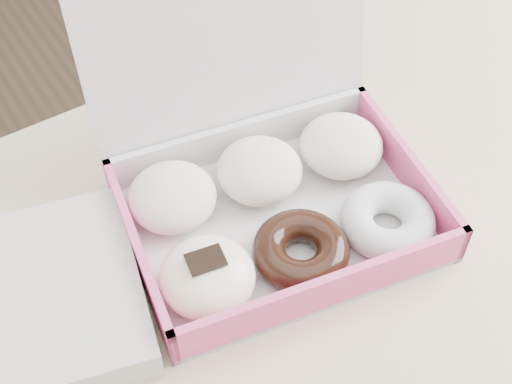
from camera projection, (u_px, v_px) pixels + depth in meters
table at (371, 300)px, 0.82m from camera, size 1.20×0.80×0.75m
donut_box at (269, 192)px, 0.78m from camera, size 0.37×0.34×0.24m
newspapers at (5, 312)px, 0.70m from camera, size 0.31×0.27×0.04m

